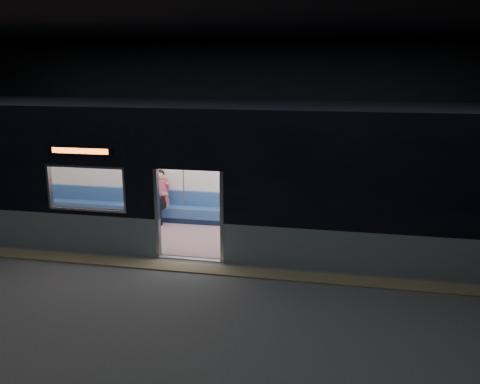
% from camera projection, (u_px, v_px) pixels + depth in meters
% --- Properties ---
extents(station_floor, '(24.00, 14.00, 0.01)m').
position_uv_depth(station_floor, '(176.00, 278.00, 10.36)').
color(station_floor, '#47494C').
rests_on(station_floor, ground).
extents(station_envelope, '(24.00, 14.00, 5.00)m').
position_uv_depth(station_envelope, '(169.00, 96.00, 9.46)').
color(station_envelope, black).
rests_on(station_envelope, station_floor).
extents(tactile_strip, '(22.80, 0.50, 0.03)m').
position_uv_depth(tactile_strip, '(184.00, 267.00, 10.88)').
color(tactile_strip, '#8C7F59').
rests_on(tactile_strip, station_floor).
extents(metro_car, '(18.00, 3.04, 3.35)m').
position_uv_depth(metro_car, '(207.00, 166.00, 12.32)').
color(metro_car, gray).
rests_on(metro_car, station_floor).
extents(passenger, '(0.42, 0.73, 1.42)m').
position_uv_depth(passenger, '(160.00, 193.00, 13.84)').
color(passenger, black).
rests_on(passenger, metro_car).
extents(handbag, '(0.32, 0.27, 0.16)m').
position_uv_depth(handbag, '(158.00, 200.00, 13.64)').
color(handbag, black).
rests_on(handbag, passenger).
extents(transit_map, '(0.94, 0.03, 0.61)m').
position_uv_depth(transit_map, '(413.00, 179.00, 12.70)').
color(transit_map, white).
rests_on(transit_map, metro_car).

